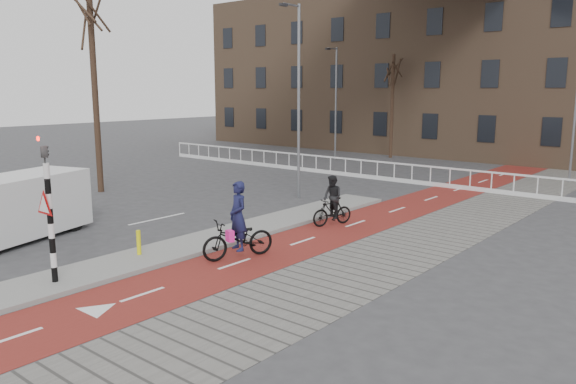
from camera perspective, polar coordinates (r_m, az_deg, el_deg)
The scene contains 16 objects.
ground at distance 15.34m, azimuth -14.81°, elevation -7.75°, with size 120.00×120.00×0.00m, color #38383A.
bike_lane at distance 21.64m, azimuth 9.75°, elevation -2.23°, with size 2.50×60.00×0.01m, color maroon.
sidewalk at distance 20.43m, azimuth 16.56°, elevation -3.27°, with size 3.00×60.00×0.01m, color slate.
curb_island at distance 18.30m, azimuth -5.87°, elevation -4.29°, with size 1.80×16.00×0.12m, color gray.
traffic_signal at distance 14.34m, azimuth -23.16°, elevation -1.30°, with size 0.80×0.80×3.68m.
bollard at distance 16.29m, azimuth -14.93°, elevation -4.97°, with size 0.12×0.12×0.70m, color yellow.
cyclist_near at distance 15.75m, azimuth -5.08°, elevation -4.14°, with size 1.44×2.25×2.18m.
cyclist_far at distance 19.51m, azimuth 4.53°, elevation -1.30°, with size 0.96×1.66×1.75m.
van at distance 19.49m, azimuth -26.07°, elevation -1.37°, with size 3.18×5.06×2.03m.
railing at distance 30.82m, azimuth 5.85°, elevation 2.21°, with size 28.00×0.10×0.99m.
townhouse_row at distance 43.14m, azimuth 19.93°, elevation 14.00°, with size 46.00×10.00×15.90m.
tree_left at distance 26.98m, azimuth -19.00°, elevation 9.27°, with size 0.27×0.27×8.80m, color black.
tree_mid at distance 39.22m, azimuth 10.52°, elevation 8.51°, with size 0.24×0.24×6.96m, color black.
streetlight_near at distance 24.11m, azimuth 1.10°, elevation 8.96°, with size 0.12×0.12×8.14m, color slate.
streetlight_left at distance 37.78m, azimuth 4.89°, elevation 8.87°, with size 0.12×0.12×7.34m, color slate.
streetlight_right at distance 31.83m, azimuth 27.25°, elevation 8.23°, with size 0.12×0.12×8.19m, color slate.
Camera 1 is at (11.99, -8.34, 4.71)m, focal length 35.00 mm.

